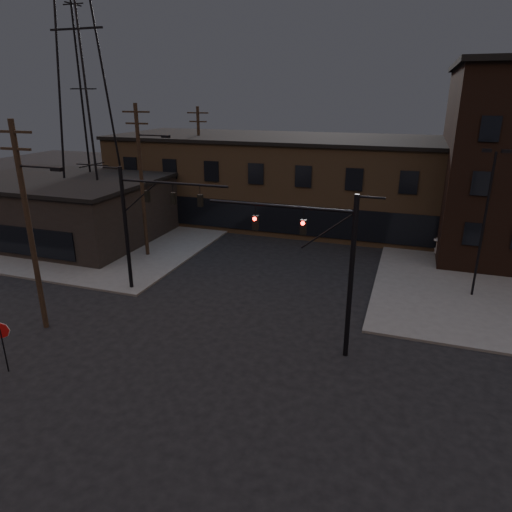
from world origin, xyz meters
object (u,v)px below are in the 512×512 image
Objects in this scene: stop_sign at (2,336)px; car_crossing at (346,228)px; parked_car_lot_b at (470,253)px; traffic_signal_near at (327,258)px; traffic_signal_far at (142,217)px; parked_car_lot_a at (504,250)px.

stop_sign is 28.95m from car_crossing.
parked_car_lot_b is 10.73m from car_crossing.
traffic_signal_near is 15.17m from stop_sign.
stop_sign is 30.96m from parked_car_lot_b.
traffic_signal_far is 3.23× the size of stop_sign.
parked_car_lot_a is 1.11× the size of car_crossing.
stop_sign is (-13.36, -6.49, -3.09)m from traffic_signal_near.
stop_sign reaches higher than parked_car_lot_b.
parked_car_lot_a reaches higher than car_crossing.
traffic_signal_near reaches higher than parked_car_lot_a.
parked_car_lot_b is at bearing 106.37° from parked_car_lot_a.
stop_sign is 0.58× the size of car_crossing.
parked_car_lot_b is at bearing -3.24° from car_crossing.
stop_sign reaches higher than car_crossing.
traffic_signal_far is 1.87× the size of car_crossing.
traffic_signal_near is 20.59m from car_crossing.
traffic_signal_near is 1.69× the size of parked_car_lot_a.
parked_car_lot_a is at bearing 58.69° from traffic_signal_near.
stop_sign is at bearing -93.80° from car_crossing.
traffic_signal_far reaches higher than parked_car_lot_a.
stop_sign is 0.52× the size of parked_car_lot_a.
parked_car_lot_b is at bearing 46.34° from stop_sign.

